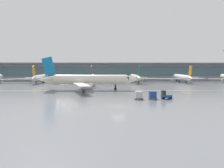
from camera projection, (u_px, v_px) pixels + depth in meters
ground_plane at (118, 106)px, 48.55m from camera, size 400.00×400.00×0.00m
taxiway_centreline_stripe at (90, 91)px, 77.45m from camera, size 110.00×1.75×0.01m
terminal_concourse at (110, 71)px, 132.33m from camera, size 176.46×11.00×9.60m
gate_airplane_1 at (40, 78)px, 110.90m from camera, size 23.08×24.75×8.22m
gate_airplane_2 at (92, 77)px, 114.10m from camera, size 23.08×24.76×8.22m
gate_airplane_3 at (135, 77)px, 113.13m from camera, size 23.05×24.81×8.22m
gate_airplane_4 at (182, 77)px, 113.44m from camera, size 23.05×24.80×8.22m
taxiing_regional_jet at (89, 80)px, 79.17m from camera, size 33.70×31.42×11.19m
baggage_tug at (166, 95)px, 58.81m from camera, size 2.67×1.74×2.10m
cargo_dolly_lead at (153, 95)px, 58.51m from camera, size 2.18×1.71×1.94m
cargo_dolly_trailing at (139, 95)px, 58.21m from camera, size 2.18×1.71×1.94m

